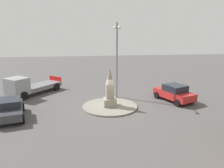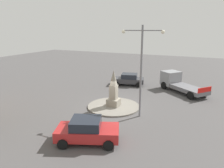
# 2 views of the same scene
# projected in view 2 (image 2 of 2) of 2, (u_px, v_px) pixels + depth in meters

# --- Properties ---
(ground_plane) EXTENTS (80.00, 80.00, 0.00)m
(ground_plane) POSITION_uv_depth(u_px,v_px,m) (114.00, 107.00, 19.34)
(ground_plane) COLOR #4F4C4C
(traffic_island) EXTENTS (4.78, 4.78, 0.12)m
(traffic_island) POSITION_uv_depth(u_px,v_px,m) (114.00, 106.00, 19.32)
(traffic_island) COLOR gray
(traffic_island) RESTS_ON ground
(monument) EXTENTS (1.06, 1.06, 3.35)m
(monument) POSITION_uv_depth(u_px,v_px,m) (114.00, 91.00, 18.94)
(monument) COLOR gray
(monument) RESTS_ON traffic_island
(streetlamp) EXTENTS (3.30, 0.28, 7.30)m
(streetlamp) POSITION_uv_depth(u_px,v_px,m) (141.00, 63.00, 16.15)
(streetlamp) COLOR slate
(streetlamp) RESTS_ON ground
(car_red_parked_left) EXTENTS (4.34, 3.17, 1.57)m
(car_red_parked_left) POSITION_uv_depth(u_px,v_px,m) (87.00, 130.00, 13.23)
(car_red_parked_left) COLOR #B22323
(car_red_parked_left) RESTS_ON ground
(car_dark_grey_far_side) EXTENTS (4.23, 2.77, 1.47)m
(car_dark_grey_far_side) POSITION_uv_depth(u_px,v_px,m) (128.00, 79.00, 26.62)
(car_dark_grey_far_side) COLOR #38383D
(car_dark_grey_far_side) RESTS_ON ground
(truck_grey_near_island) EXTENTS (5.76, 5.24, 2.07)m
(truck_grey_near_island) POSITION_uv_depth(u_px,v_px,m) (178.00, 83.00, 24.15)
(truck_grey_near_island) COLOR gray
(truck_grey_near_island) RESTS_ON ground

